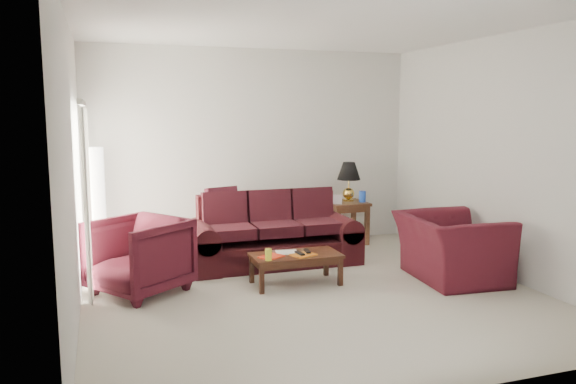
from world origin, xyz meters
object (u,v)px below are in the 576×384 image
object	(u,v)px
floor_lamp	(97,206)
armchair_left	(139,256)
end_table	(346,222)
coffee_table	(296,269)
armchair_right	(451,248)
sofa	(274,230)

from	to	relation	value
floor_lamp	armchair_left	distance (m)	1.57
end_table	floor_lamp	bearing A→B (deg)	-178.84
floor_lamp	coffee_table	world-z (taller)	floor_lamp
end_table	armchair_right	bearing A→B (deg)	-79.55
coffee_table	sofa	bearing A→B (deg)	71.49
sofa	end_table	xyz separation A→B (m)	(1.45, 0.84, -0.14)
armchair_right	sofa	bearing A→B (deg)	58.07
end_table	armchair_right	distance (m)	2.25
sofa	coffee_table	size ratio (longest dim) A/B	2.15
armchair_left	armchair_right	world-z (taller)	armchair_left
sofa	coffee_table	distance (m)	1.00
floor_lamp	armchair_left	size ratio (longest dim) A/B	1.69
armchair_left	armchair_right	xyz separation A→B (m)	(3.68, -0.67, -0.03)
armchair_right	coffee_table	world-z (taller)	armchair_right
floor_lamp	armchair_right	distance (m)	4.65
armchair_left	coffee_table	bearing A→B (deg)	45.99
armchair_left	armchair_right	bearing A→B (deg)	43.62
floor_lamp	armchair_right	xyz separation A→B (m)	(4.11, -2.14, -0.40)
sofa	armchair_left	distance (m)	1.95
end_table	floor_lamp	size ratio (longest dim) A/B	0.41
end_table	armchair_left	world-z (taller)	armchair_left
sofa	end_table	bearing A→B (deg)	28.38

